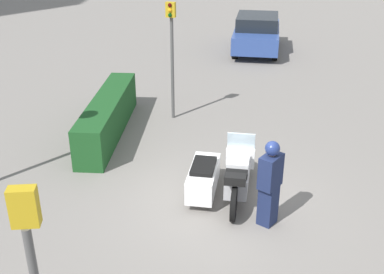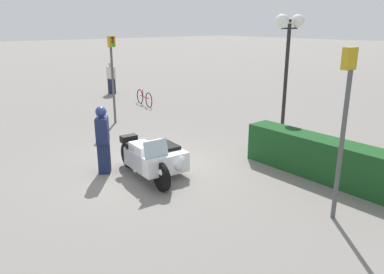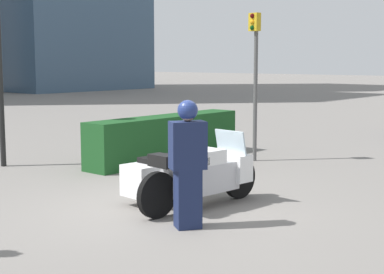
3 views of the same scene
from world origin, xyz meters
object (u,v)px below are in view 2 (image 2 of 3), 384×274
(traffic_light_near, at_px, (344,110))
(pedestrian_bystander, at_px, (111,78))
(twin_lamp_post, at_px, (289,37))
(bicycle_parked, at_px, (144,98))
(traffic_light_far, at_px, (112,67))
(hedge_bush_curbside, at_px, (325,159))
(police_motorcycle, at_px, (156,158))
(officer_rider, at_px, (103,138))

(traffic_light_near, xyz_separation_m, pedestrian_bystander, (-15.25, 3.28, -1.34))
(twin_lamp_post, xyz_separation_m, bicycle_parked, (-7.40, -0.80, -3.00))
(twin_lamp_post, relative_size, bicycle_parked, 2.33)
(traffic_light_far, bearing_deg, twin_lamp_post, 24.09)
(bicycle_parked, bearing_deg, hedge_bush_curbside, 1.72)
(police_motorcycle, xyz_separation_m, pedestrian_bystander, (-11.21, 4.76, 0.38))
(twin_lamp_post, relative_size, traffic_light_near, 1.20)
(traffic_light_far, bearing_deg, traffic_light_near, -10.96)
(police_motorcycle, bearing_deg, twin_lamp_post, 96.34)
(officer_rider, height_order, bicycle_parked, officer_rider)
(officer_rider, distance_m, pedestrian_bystander, 11.63)
(hedge_bush_curbside, bearing_deg, traffic_light_near, -53.59)
(bicycle_parked, bearing_deg, twin_lamp_post, 15.40)
(hedge_bush_curbside, distance_m, bicycle_parked, 10.40)
(police_motorcycle, xyz_separation_m, officer_rider, (-1.06, -0.92, 0.45))
(police_motorcycle, xyz_separation_m, twin_lamp_post, (-0.07, 5.27, 2.85))
(hedge_bush_curbside, bearing_deg, bicycle_parked, 172.50)
(twin_lamp_post, bearing_deg, police_motorcycle, -89.20)
(traffic_light_near, bearing_deg, twin_lamp_post, -32.22)
(officer_rider, distance_m, bicycle_parked, 8.39)
(traffic_light_near, height_order, pedestrian_bystander, traffic_light_near)
(pedestrian_bystander, height_order, bicycle_parked, pedestrian_bystander)
(officer_rider, height_order, pedestrian_bystander, officer_rider)
(police_motorcycle, xyz_separation_m, bicycle_parked, (-7.47, 4.47, -0.14))
(police_motorcycle, relative_size, traffic_light_near, 0.75)
(police_motorcycle, distance_m, hedge_bush_curbside, 4.21)
(traffic_light_near, distance_m, traffic_light_far, 9.44)
(officer_rider, relative_size, traffic_light_far, 0.54)
(twin_lamp_post, bearing_deg, traffic_light_far, -146.84)
(officer_rider, xyz_separation_m, hedge_bush_curbside, (3.89, 4.03, -0.42))
(pedestrian_bystander, bearing_deg, officer_rider, 60.02)
(traffic_light_far, height_order, pedestrian_bystander, traffic_light_far)
(twin_lamp_post, bearing_deg, officer_rider, -99.03)
(traffic_light_far, relative_size, pedestrian_bystander, 1.92)
(bicycle_parked, bearing_deg, officer_rider, -30.80)
(twin_lamp_post, height_order, traffic_light_far, twin_lamp_post)
(hedge_bush_curbside, relative_size, bicycle_parked, 2.56)
(bicycle_parked, bearing_deg, pedestrian_bystander, -175.31)
(pedestrian_bystander, bearing_deg, hedge_bush_curbside, 82.54)
(officer_rider, xyz_separation_m, twin_lamp_post, (0.98, 6.19, 2.40))
(pedestrian_bystander, bearing_deg, traffic_light_near, 77.10)
(officer_rider, xyz_separation_m, pedestrian_bystander, (-10.15, 5.68, -0.07))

